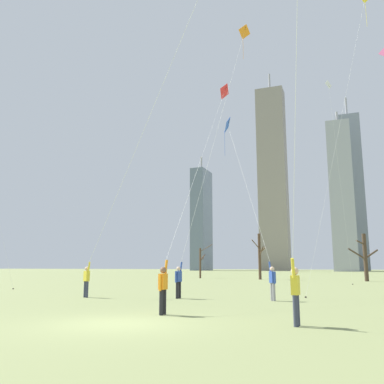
# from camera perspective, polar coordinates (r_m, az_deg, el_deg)

# --- Properties ---
(ground_plane) EXTENTS (400.00, 400.00, 0.00)m
(ground_plane) POSITION_cam_1_polar(r_m,az_deg,el_deg) (12.67, -10.08, -17.55)
(ground_plane) COLOR #848E56
(kite_flyer_foreground_right_red) EXTENTS (2.55, 16.89, 15.81)m
(kite_flyer_foreground_right_red) POSITION_cam_1_polar(r_m,az_deg,el_deg) (18.13, -0.75, -2.74)
(kite_flyer_foreground_right_red) COLOR black
(kite_flyer_foreground_right_red) RESTS_ON ground
(kite_flyer_midfield_right_purple) EXTENTS (1.41, 4.83, 13.68)m
(kite_flyer_midfield_right_purple) POSITION_cam_1_polar(r_m,az_deg,el_deg) (11.72, 14.26, -5.80)
(kite_flyer_midfield_right_purple) COLOR #33384C
(kite_flyer_midfield_right_purple) RESTS_ON ground
(kite_flyer_midfield_left_teal) EXTENTS (9.98, 6.41, 14.55)m
(kite_flyer_midfield_left_teal) POSITION_cam_1_polar(r_m,az_deg,el_deg) (21.34, -11.74, -5.07)
(kite_flyer_midfield_left_teal) COLOR #33384C
(kite_flyer_midfield_left_teal) RESTS_ON ground
(kite_flyer_far_back_blue) EXTENTS (4.38, 7.64, 12.24)m
(kite_flyer_far_back_blue) POSITION_cam_1_polar(r_m,az_deg,el_deg) (22.20, 9.47, -6.48)
(kite_flyer_far_back_blue) COLOR gray
(kite_flyer_far_back_blue) RESTS_ON ground
(kite_flyer_foreground_left_orange) EXTENTS (2.65, 7.94, 19.27)m
(kite_flyer_foreground_left_orange) POSITION_cam_1_polar(r_m,az_deg,el_deg) (22.96, 0.26, -4.19)
(kite_flyer_foreground_left_orange) COLOR black
(kite_flyer_foreground_left_orange) RESTS_ON ground
(distant_kite_low_near_trees_white) EXTENTS (1.29, 2.18, 19.10)m
(distant_kite_low_near_trees_white) POSITION_cam_1_polar(r_m,az_deg,el_deg) (41.73, 18.74, 11.03)
(distant_kite_low_near_trees_white) COLOR white
(distant_kite_low_near_trees_white) RESTS_ON ground
(distant_kite_drifting_left_yellow) EXTENTS (5.03, 4.31, 20.01)m
(distant_kite_drifting_left_yellow) POSITION_cam_1_polar(r_m,az_deg,el_deg) (31.35, 22.62, 22.33)
(distant_kite_drifting_left_yellow) COLOR yellow
(distant_kite_drifting_left_yellow) RESTS_ON ground
(bare_tree_far_right_edge) EXTENTS (3.24, 2.30, 5.21)m
(bare_tree_far_right_edge) POSITION_cam_1_polar(r_m,az_deg,el_deg) (49.84, 22.86, -8.22)
(bare_tree_far_right_edge) COLOR #423326
(bare_tree_far_right_edge) RESTS_ON ground
(bare_tree_center) EXTENTS (1.85, 2.05, 4.69)m
(bare_tree_center) POSITION_cam_1_polar(r_m,az_deg,el_deg) (57.71, 1.22, -9.65)
(bare_tree_center) COLOR #4C3828
(bare_tree_center) RESTS_ON ground
(bare_tree_right_of_center) EXTENTS (1.71, 3.08, 5.93)m
(bare_tree_right_of_center) POSITION_cam_1_polar(r_m,az_deg,el_deg) (52.97, 9.36, -8.56)
(bare_tree_right_of_center) COLOR #4C3828
(bare_tree_right_of_center) RESTS_ON ground
(skyline_short_annex) EXTENTS (8.30, 7.95, 64.12)m
(skyline_short_annex) POSITION_cam_1_polar(r_m,az_deg,el_deg) (159.49, 21.31, 0.08)
(skyline_short_annex) COLOR gray
(skyline_short_annex) RESTS_ON ground
(skyline_slender_spire) EXTENTS (5.35, 11.63, 44.94)m
(skyline_slender_spire) POSITION_cam_1_polar(r_m,az_deg,el_deg) (161.13, 1.33, -3.82)
(skyline_slender_spire) COLOR slate
(skyline_slender_spire) RESTS_ON ground
(skyline_mid_tower_right) EXTENTS (10.27, 7.29, 75.82)m
(skyline_mid_tower_right) POSITION_cam_1_polar(r_m,az_deg,el_deg) (156.81, 11.14, 2.02)
(skyline_mid_tower_right) COLOR gray
(skyline_mid_tower_right) RESTS_ON ground
(skyline_tall_tower) EXTENTS (7.38, 7.63, 52.54)m
(skyline_tall_tower) POSITION_cam_1_polar(r_m,az_deg,el_deg) (141.28, 20.06, -0.38)
(skyline_tall_tower) COLOR #9EA3AD
(skyline_tall_tower) RESTS_ON ground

